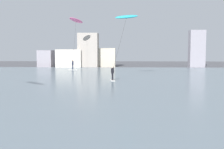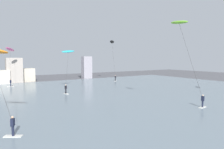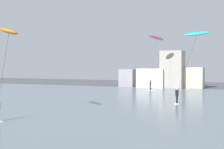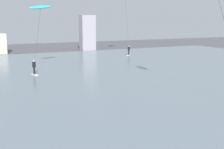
# 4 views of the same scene
# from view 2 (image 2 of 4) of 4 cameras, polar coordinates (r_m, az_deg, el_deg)

# --- Properties ---
(water_bay) EXTENTS (84.00, 52.00, 0.10)m
(water_bay) POSITION_cam_2_polar(r_m,az_deg,el_deg) (30.98, -10.00, -6.91)
(water_bay) COLOR slate
(water_bay) RESTS_ON ground
(far_shore_buildings) EXTENTS (31.78, 5.36, 7.01)m
(far_shore_buildings) POSITION_cam_2_polar(r_m,az_deg,el_deg) (56.65, -24.95, 0.45)
(far_shore_buildings) COLOR gray
(far_shore_buildings) RESTS_ON ground
(kitesurfer_cyan) EXTENTS (3.48, 4.48, 7.98)m
(kitesurfer_cyan) POSITION_cam_2_polar(r_m,az_deg,el_deg) (37.37, -12.90, 5.54)
(kitesurfer_cyan) COLOR silver
(kitesurfer_cyan) RESTS_ON water_bay
(kitesurfer_pink) EXTENTS (2.60, 4.02, 8.94)m
(kitesurfer_pink) POSITION_cam_2_polar(r_m,az_deg,el_deg) (49.76, -27.93, 5.73)
(kitesurfer_pink) COLOR silver
(kitesurfer_pink) RESTS_ON water_bay
(kitesurfer_black) EXTENTS (2.90, 4.84, 11.44)m
(kitesurfer_black) POSITION_cam_2_polar(r_m,az_deg,el_deg) (55.20, 0.06, 8.82)
(kitesurfer_black) COLOR silver
(kitesurfer_black) RESTS_ON water_bay
(kitesurfer_lime) EXTENTS (3.73, 3.57, 10.92)m
(kitesurfer_lime) POSITION_cam_2_polar(r_m,az_deg,el_deg) (25.81, 20.11, 11.29)
(kitesurfer_lime) COLOR silver
(kitesurfer_lime) RESTS_ON water_bay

